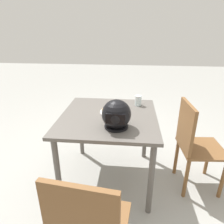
{
  "coord_description": "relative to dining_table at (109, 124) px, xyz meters",
  "views": [
    {
      "loc": [
        -0.2,
        1.76,
        1.53
      ],
      "look_at": [
        -0.03,
        -0.03,
        0.76
      ],
      "focal_mm": 32.46,
      "sensor_mm": 36.0,
      "label": 1
    }
  ],
  "objects": [
    {
      "name": "motorcycle_helmet",
      "position": [
        -0.09,
        0.25,
        0.21
      ],
      "size": [
        0.24,
        0.24,
        0.24
      ],
      "color": "black",
      "rests_on": "dining_table"
    },
    {
      "name": "dining_table",
      "position": [
        0.0,
        0.0,
        0.0
      ],
      "size": [
        0.91,
        0.95,
        0.74
      ],
      "color": "#5B5651",
      "rests_on": "ground"
    },
    {
      "name": "pizza_plate",
      "position": [
        -0.06,
        -0.07,
        0.1
      ],
      "size": [
        0.3,
        0.3,
        0.01
      ],
      "primitive_type": "cylinder",
      "color": "white",
      "rests_on": "dining_table"
    },
    {
      "name": "pizza",
      "position": [
        -0.06,
        -0.07,
        0.12
      ],
      "size": [
        0.27,
        0.27,
        0.05
      ],
      "color": "tan",
      "rests_on": "pizza_plate"
    },
    {
      "name": "chair_side",
      "position": [
        -0.82,
        0.03,
        -0.14
      ],
      "size": [
        0.43,
        0.43,
        0.9
      ],
      "color": "brown",
      "rests_on": "ground"
    },
    {
      "name": "ground_plane",
      "position": [
        0.0,
        0.0,
        -0.65
      ],
      "size": [
        14.0,
        14.0,
        0.0
      ],
      "primitive_type": "plane",
      "color": "#9E9E99"
    },
    {
      "name": "drinking_glass",
      "position": [
        -0.29,
        -0.29,
        0.15
      ],
      "size": [
        0.07,
        0.07,
        0.11
      ],
      "primitive_type": "cylinder",
      "color": "silver",
      "rests_on": "dining_table"
    }
  ]
}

